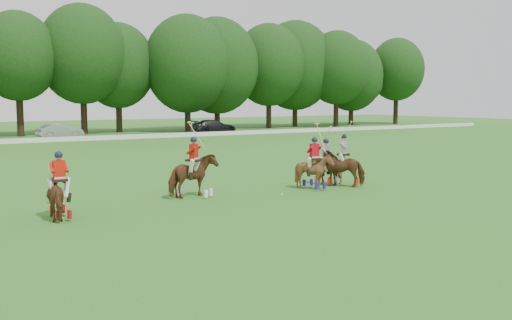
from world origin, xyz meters
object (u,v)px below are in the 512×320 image
car_right (214,126)px  polo_red_a (60,195)px  car_mid (60,131)px  polo_stripe_b (326,168)px  polo_red_c (314,171)px  polo_stripe_a (343,167)px  polo_ball (282,195)px  polo_red_b (194,176)px

car_right → polo_red_a: 47.06m
car_mid → polo_red_a: bearing=157.8°
polo_red_a → polo_stripe_b: bearing=6.3°
car_right → polo_red_c: size_ratio=1.87×
car_mid → polo_stripe_a: size_ratio=1.52×
car_mid → polo_stripe_b: size_ratio=1.67×
car_right → polo_ball: bearing=159.8°
polo_red_b → polo_stripe_b: size_ratio=1.12×
polo_red_b → polo_red_c: polo_red_b is taller
car_right → polo_ball: (-17.75, -39.17, -0.71)m
car_mid → car_right: 17.14m
car_mid → polo_red_b: bearing=165.4°
polo_red_b → polo_stripe_a: 7.00m
polo_red_c → polo_stripe_a: 1.69m
polo_red_c → polo_stripe_a: size_ratio=0.97×
car_mid → polo_red_c: 38.59m
car_mid → car_right: car_right is taller
polo_red_a → polo_stripe_a: 12.39m
car_right → polo_stripe_a: 40.95m
polo_red_a → polo_red_b: bearing=13.7°
car_mid → polo_ball: 39.18m
car_right → polo_stripe_a: bearing=164.3°
car_right → polo_stripe_a: polo_stripe_a is taller
car_right → polo_red_b: 43.08m
polo_stripe_b → polo_red_a: bearing=-173.7°
polo_stripe_b → car_mid: bearing=94.3°
car_right → polo_stripe_b: 40.30m
car_right → polo_stripe_a: size_ratio=1.81×
polo_red_c → polo_ball: polo_red_c is taller
polo_red_b → polo_stripe_a: (6.95, -0.82, -0.02)m
polo_ball → car_right: bearing=65.6°
polo_stripe_a → polo_stripe_b: bearing=112.2°
polo_stripe_b → polo_ball: (-3.46, -1.49, -0.68)m
polo_stripe_a → car_right: bearing=70.1°
car_mid → polo_stripe_b: polo_stripe_b is taller
car_mid → polo_red_c: (1.50, -38.56, 0.08)m
car_mid → polo_red_b: polo_red_b is taller
polo_red_b → polo_stripe_b: bearing=-0.0°
car_right → polo_red_b: (-20.91, -37.67, 0.11)m
car_mid → polo_red_b: size_ratio=1.49×
car_right → polo_ball: car_right is taller
polo_red_a → polo_red_c: size_ratio=0.79×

